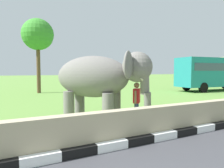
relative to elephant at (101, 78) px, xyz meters
The scene contains 6 objects.
striped_curb 3.98m from the elephant, 129.02° to the right, with size 16.20×0.20×0.24m.
barrier_parapet 2.83m from the elephant, 87.90° to the right, with size 28.00×0.36×1.00m, color tan.
elephant is the anchor object (origin of this frame).
person_handler 1.73m from the elephant, 26.10° to the right, with size 0.51×0.53×1.66m.
bus_teal 18.18m from the elephant, 22.47° to the left, with size 9.45×3.29×3.50m.
tree_distant 13.60m from the elephant, 93.41° to the left, with size 2.99×2.99×7.11m.
Camera 1 is at (-1.38, -0.73, 2.11)m, focal length 32.23 mm.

